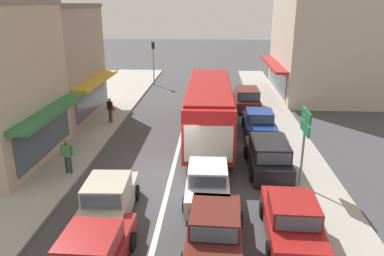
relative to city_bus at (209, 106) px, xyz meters
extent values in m
plane|color=#3F3F42|center=(-1.67, -5.16, -1.88)|extent=(140.00, 140.00, 0.00)
cube|color=silver|center=(-1.67, -1.16, -1.88)|extent=(0.20, 28.00, 0.01)
cube|color=#A39E96|center=(-8.47, 0.84, -1.81)|extent=(5.20, 44.00, 0.14)
cube|color=#A39E96|center=(4.53, 0.84, -1.82)|extent=(2.80, 44.00, 0.12)
cube|color=#2D703D|center=(-7.64, -4.42, 0.82)|extent=(1.10, 6.77, 0.20)
cube|color=#425160|center=(-8.06, -4.42, -0.48)|extent=(0.06, 5.89, 1.80)
cube|color=gray|center=(-11.87, 3.26, 1.84)|extent=(7.38, 7.78, 7.44)
cube|color=gold|center=(-7.73, 3.26, 0.82)|extent=(1.10, 7.16, 0.20)
cube|color=#425160|center=(-8.15, 3.26, -0.48)|extent=(0.06, 6.22, 1.80)
cube|color=#6E6358|center=(-11.87, 3.26, 5.68)|extent=(7.54, 7.78, 0.24)
cube|color=beige|center=(9.83, 11.56, 2.43)|extent=(7.96, 10.80, 8.62)
cube|color=maroon|center=(5.40, 11.56, 0.82)|extent=(1.10, 9.94, 0.20)
cube|color=#425160|center=(5.82, 11.56, -0.48)|extent=(0.06, 8.64, 1.80)
cube|color=red|center=(0.00, 0.01, -0.12)|extent=(2.59, 10.82, 2.70)
cube|color=#425160|center=(0.00, 0.01, 0.28)|extent=(2.63, 10.39, 0.90)
cube|color=beige|center=(0.04, -5.42, -0.32)|extent=(2.25, 0.08, 1.76)
cube|color=maroon|center=(0.00, 0.01, 1.29)|extent=(2.46, 9.96, 0.12)
cylinder|color=black|center=(-1.28, 3.35, -1.40)|extent=(0.27, 0.96, 0.96)
cylinder|color=black|center=(1.22, 3.37, -1.40)|extent=(0.27, 0.96, 0.96)
cylinder|color=black|center=(-1.23, -2.97, -1.40)|extent=(0.27, 0.96, 0.96)
cylinder|color=black|center=(1.27, -2.95, -1.40)|extent=(0.27, 0.96, 0.96)
cube|color=#561E19|center=(0.35, -10.91, -1.37)|extent=(1.87, 4.26, 0.72)
cube|color=#561E19|center=(0.35, -11.01, -0.71)|extent=(1.62, 1.85, 0.60)
cube|color=#425160|center=(0.38, -10.09, -0.71)|extent=(1.44, 0.11, 0.51)
cube|color=#425160|center=(0.31, -11.93, -0.71)|extent=(1.41, 0.11, 0.48)
cylinder|color=black|center=(-0.47, -9.62, -1.57)|extent=(0.20, 0.63, 0.62)
cylinder|color=black|center=(1.25, -9.68, -1.57)|extent=(0.20, 0.63, 0.62)
cube|color=#B7B29E|center=(-3.62, -9.03, -1.36)|extent=(1.81, 3.77, 0.76)
cube|color=#B7B29E|center=(-3.60, -9.33, -0.66)|extent=(1.61, 1.97, 0.64)
cube|color=#425160|center=(-3.65, -8.36, -0.66)|extent=(1.40, 0.12, 0.54)
cube|color=#425160|center=(-3.56, -10.30, -0.66)|extent=(1.37, 0.12, 0.51)
cylinder|color=black|center=(-4.49, -7.96, -1.57)|extent=(0.21, 0.63, 0.62)
cylinder|color=black|center=(-2.85, -7.88, -1.57)|extent=(0.21, 0.63, 0.62)
cylinder|color=black|center=(-4.38, -10.17, -1.57)|extent=(0.21, 0.63, 0.62)
cylinder|color=black|center=(-2.75, -10.10, -1.57)|extent=(0.21, 0.63, 0.62)
cube|color=maroon|center=(-3.23, -12.53, -0.71)|extent=(1.60, 1.84, 0.60)
cube|color=#425160|center=(-3.21, -11.61, -0.71)|extent=(1.44, 0.09, 0.51)
cylinder|color=black|center=(-4.06, -11.15, -1.57)|extent=(0.19, 0.62, 0.62)
cylinder|color=black|center=(-2.34, -11.19, -1.57)|extent=(0.19, 0.62, 0.62)
cube|color=silver|center=(0.06, -7.48, -1.37)|extent=(1.77, 4.22, 0.72)
cube|color=silver|center=(0.06, -7.58, -0.71)|extent=(1.58, 1.82, 0.60)
cube|color=#425160|center=(0.05, -6.66, -0.71)|extent=(1.44, 0.08, 0.51)
cube|color=#425160|center=(0.07, -8.50, -0.71)|extent=(1.40, 0.08, 0.48)
cylinder|color=black|center=(-0.82, -6.23, -1.57)|extent=(0.19, 0.62, 0.62)
cylinder|color=black|center=(0.90, -6.21, -1.57)|extent=(0.19, 0.62, 0.62)
cylinder|color=black|center=(-0.79, -8.75, -1.57)|extent=(0.19, 0.62, 0.62)
cylinder|color=black|center=(0.93, -8.73, -1.57)|extent=(0.19, 0.62, 0.62)
cube|color=maroon|center=(2.96, -10.18, -1.37)|extent=(1.85, 4.25, 0.72)
cube|color=maroon|center=(2.96, -10.28, -0.71)|extent=(1.61, 1.85, 0.60)
cube|color=#425160|center=(2.99, -9.36, -0.71)|extent=(1.44, 0.10, 0.51)
cube|color=#425160|center=(2.93, -11.20, -0.71)|extent=(1.41, 0.10, 0.48)
cylinder|color=black|center=(2.14, -8.89, -1.57)|extent=(0.20, 0.63, 0.62)
cylinder|color=black|center=(3.86, -8.94, -1.57)|extent=(0.20, 0.63, 0.62)
cylinder|color=black|center=(2.07, -11.41, -1.57)|extent=(0.20, 0.63, 0.62)
cylinder|color=black|center=(3.78, -11.46, -1.57)|extent=(0.20, 0.63, 0.62)
cube|color=black|center=(2.89, -4.55, -1.36)|extent=(1.84, 4.53, 0.76)
cube|color=black|center=(2.89, -4.90, -0.64)|extent=(1.69, 2.63, 0.68)
cube|color=#425160|center=(2.87, -3.58, -0.64)|extent=(1.51, 0.09, 0.58)
cube|color=#425160|center=(2.92, -6.22, -0.64)|extent=(1.48, 0.09, 0.54)
cylinder|color=black|center=(1.98, -3.21, -1.57)|extent=(0.19, 0.62, 0.62)
cylinder|color=black|center=(3.74, -3.18, -1.57)|extent=(0.19, 0.62, 0.62)
cylinder|color=black|center=(2.03, -5.91, -1.57)|extent=(0.19, 0.62, 0.62)
cylinder|color=black|center=(3.79, -5.88, -1.57)|extent=(0.19, 0.62, 0.62)
cube|color=navy|center=(3.07, 0.77, -1.37)|extent=(1.78, 4.23, 0.72)
cube|color=navy|center=(3.07, 0.67, -0.71)|extent=(1.59, 1.82, 0.60)
cube|color=#425160|center=(3.08, 1.59, -0.71)|extent=(1.44, 0.08, 0.51)
cube|color=#425160|center=(3.06, -0.25, -0.71)|extent=(1.40, 0.08, 0.48)
cylinder|color=black|center=(2.23, 2.04, -1.57)|extent=(0.19, 0.62, 0.62)
cylinder|color=black|center=(3.95, 2.01, -1.57)|extent=(0.19, 0.62, 0.62)
cylinder|color=black|center=(2.19, -0.48, -1.57)|extent=(0.19, 0.62, 0.62)
cylinder|color=black|center=(3.91, -0.51, -1.57)|extent=(0.19, 0.62, 0.62)
cube|color=#561E19|center=(2.78, 6.77, -1.36)|extent=(1.83, 4.53, 0.76)
cube|color=#561E19|center=(2.78, 6.42, -0.64)|extent=(1.68, 2.63, 0.68)
cube|color=#425160|center=(2.76, 7.74, -0.64)|extent=(1.51, 0.08, 0.58)
cube|color=#425160|center=(2.80, 5.10, -0.64)|extent=(1.48, 0.08, 0.54)
cylinder|color=black|center=(1.87, 8.10, -1.57)|extent=(0.19, 0.62, 0.62)
cylinder|color=black|center=(3.63, 8.13, -1.57)|extent=(0.19, 0.62, 0.62)
cylinder|color=black|center=(1.92, 5.40, -1.57)|extent=(0.19, 0.62, 0.62)
cylinder|color=black|center=(3.68, 5.43, -1.57)|extent=(0.19, 0.62, 0.62)
cylinder|color=gray|center=(-5.64, 14.80, 0.22)|extent=(0.12, 0.12, 4.20)
cube|color=black|center=(-5.64, 14.80, 1.97)|extent=(0.24, 0.24, 0.68)
sphere|color=red|center=(-5.50, 14.80, 2.20)|extent=(0.13, 0.13, 0.13)
sphere|color=black|center=(-5.50, 14.80, 1.98)|extent=(0.13, 0.13, 0.13)
sphere|color=black|center=(-5.50, 14.80, 1.76)|extent=(0.13, 0.13, 0.13)
cylinder|color=gray|center=(4.06, -6.42, -0.08)|extent=(0.10, 0.10, 3.60)
cube|color=#19753D|center=(4.06, -6.44, 1.42)|extent=(0.08, 1.40, 0.44)
cube|color=white|center=(4.11, -6.44, 1.42)|extent=(0.01, 1.10, 0.10)
cube|color=#19753D|center=(4.06, -6.44, 0.87)|extent=(0.08, 1.40, 0.44)
cube|color=white|center=(4.11, -6.44, 0.87)|extent=(0.01, 1.10, 0.10)
cylinder|color=#4C4742|center=(-6.65, 2.14, -1.32)|extent=(0.14, 0.14, 0.84)
cylinder|color=#4C4742|center=(-6.51, 2.02, -1.32)|extent=(0.14, 0.14, 0.84)
cube|color=black|center=(-6.58, 2.08, -0.62)|extent=(0.42, 0.40, 0.56)
sphere|color=#9E7051|center=(-6.58, 2.08, -0.22)|extent=(0.22, 0.22, 0.22)
cylinder|color=black|center=(-6.77, 2.23, -0.62)|extent=(0.09, 0.09, 0.54)
cylinder|color=black|center=(-6.40, 1.93, -0.62)|extent=(0.09, 0.09, 0.54)
cube|color=maroon|center=(-6.33, 1.90, -0.80)|extent=(0.23, 0.25, 0.22)
cylinder|color=#333338|center=(-6.53, -5.85, -1.32)|extent=(0.14, 0.14, 0.84)
cylinder|color=#333338|center=(-6.35, -5.85, -1.32)|extent=(0.14, 0.14, 0.84)
cube|color=#478951|center=(-6.44, -5.85, -0.62)|extent=(0.36, 0.22, 0.56)
sphere|color=brown|center=(-6.44, -5.85, -0.22)|extent=(0.22, 0.22, 0.22)
cylinder|color=#478951|center=(-6.68, -5.85, -0.62)|extent=(0.09, 0.09, 0.54)
cylinder|color=#478951|center=(-6.20, -5.85, -0.62)|extent=(0.09, 0.09, 0.54)
camera|label=1|loc=(0.22, -21.41, 5.77)|focal=35.00mm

